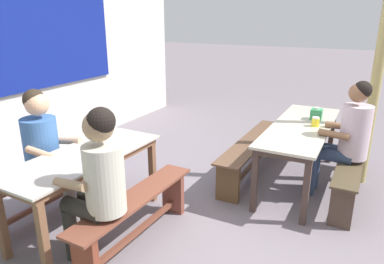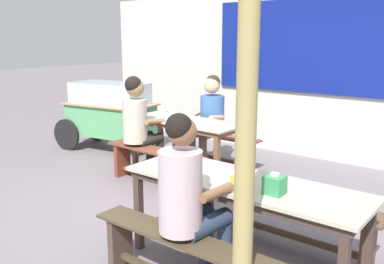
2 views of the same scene
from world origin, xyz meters
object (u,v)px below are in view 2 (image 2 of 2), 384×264
dining_table_far (186,126)px  bench_far_back (212,144)px  bench_near_front (196,264)px  wooden_support_post (246,140)px  condiment_jar (236,180)px  bench_near_back (276,211)px  food_cart (109,111)px  bench_far_front (155,162)px  dining_table_near (243,190)px  person_center_facing (209,115)px  person_left_back_turned (139,120)px  tissue_box (275,185)px  person_near_front (189,195)px

dining_table_far → bench_far_back: (0.02, 0.57, -0.35)m
bench_near_front → wooden_support_post: 1.04m
dining_table_far → bench_near_front: bearing=-49.5°
condiment_jar → bench_far_back: bearing=128.9°
bench_near_back → food_cart: food_cart is taller
bench_far_front → bench_near_back: same height
dining_table_near → bench_near_back: 0.67m
bench_near_front → food_cart: bearing=146.4°
bench_near_front → wooden_support_post: bearing=-15.3°
person_center_facing → condiment_jar: size_ratio=11.96×
bench_far_front → bench_near_front: bearing=-40.4°
bench_near_back → wooden_support_post: (0.42, -1.25, 0.94)m
bench_far_back → bench_far_front: same height
dining_table_near → person_left_back_turned: 2.44m
food_cart → condiment_jar: size_ratio=17.27×
tissue_box → condiment_jar: tissue_box is taller
bench_near_front → person_left_back_turned: (-2.18, 1.65, 0.47)m
food_cart → tissue_box: 4.36m
tissue_box → condiment_jar: bearing=-172.5°
dining_table_far → bench_far_front: bearing=-91.7°
bench_near_back → person_near_front: 1.15m
person_left_back_turned → tissue_box: (2.50, -1.19, 0.03)m
bench_near_back → person_near_front: person_near_front is taller
bench_near_front → wooden_support_post: wooden_support_post is taller
bench_near_back → person_center_facing: (-1.81, 1.50, 0.43)m
bench_far_back → condiment_jar: (1.84, -2.28, 0.49)m
dining_table_near → wooden_support_post: bearing=-58.3°
bench_near_front → person_near_front: (-0.13, 0.08, 0.44)m
dining_table_near → bench_near_back: bearing=89.8°
tissue_box → person_left_back_turned: bearing=154.6°
food_cart → wooden_support_post: 4.77m
person_left_back_turned → tissue_box: bearing=-25.4°
bench_far_back → bench_near_front: (1.81, -2.71, -0.00)m
person_left_back_turned → wooden_support_post: bearing=-34.1°
person_near_front → dining_table_near: bearing=74.6°
food_cart → person_center_facing: size_ratio=1.44×
dining_table_near → food_cart: (-3.59, 1.82, -0.02)m
person_near_front → tissue_box: size_ratio=8.69×
bench_near_front → person_left_back_turned: bearing=142.9°
wooden_support_post → person_center_facing: bearing=129.0°
bench_near_front → wooden_support_post: (0.42, -0.12, 0.94)m
dining_table_near → bench_near_front: size_ratio=1.08×
dining_table_far → bench_far_back: dining_table_far is taller
bench_near_back → person_center_facing: bearing=140.4°
dining_table_near → bench_far_front: 2.14m
dining_table_near → wooden_support_post: (0.42, -0.68, 0.58)m
dining_table_near → person_left_back_turned: size_ratio=1.44×
dining_table_far → dining_table_near: bearing=-40.6°
person_near_front → condiment_jar: bearing=64.7°
bench_far_back → person_near_front: size_ratio=1.14×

